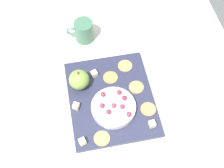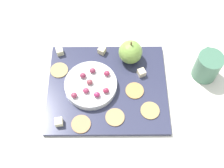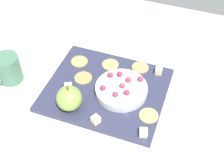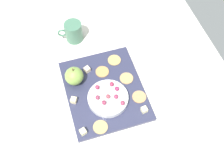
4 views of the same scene
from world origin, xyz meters
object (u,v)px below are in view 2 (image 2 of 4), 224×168
at_px(grape_2, 90,82).
at_px(grape_6, 84,76).
at_px(apple_whole, 131,52).
at_px(cheese_cube_1, 60,122).
at_px(cheese_cube_3, 61,51).
at_px(cracker_2, 116,117).
at_px(grape_1, 87,91).
at_px(grape_0, 93,71).
at_px(cracker_1, 82,124).
at_px(cracker_0, 151,111).
at_px(cheese_cube_2, 103,50).
at_px(grape_7, 108,73).
at_px(grape_5, 107,91).
at_px(platter, 108,88).
at_px(cracker_4, 135,91).
at_px(grape_3, 98,95).
at_px(serving_dish, 92,86).
at_px(cheese_cube_0, 142,73).
at_px(cracker_3, 60,70).
at_px(cup, 208,66).
at_px(grape_4, 75,95).

relative_size(grape_2, grape_6, 1.00).
bearing_deg(apple_whole, cheese_cube_1, 46.57).
distance_m(cheese_cube_3, cracker_2, 0.28).
bearing_deg(cheese_cube_1, grape_1, -130.15).
height_order(apple_whole, cheese_cube_3, apple_whole).
relative_size(grape_0, grape_2, 1.00).
xyz_separation_m(grape_0, grape_6, (0.03, 0.02, 0.00)).
height_order(cracker_1, grape_1, grape_1).
relative_size(cracker_0, grape_1, 3.05).
relative_size(cracker_2, grape_0, 3.05).
xyz_separation_m(cheese_cube_2, grape_7, (-0.02, 0.10, 0.02)).
distance_m(cracker_1, grape_5, 0.11).
distance_m(platter, cracker_2, 0.10).
bearing_deg(grape_0, cracker_4, 156.97).
xyz_separation_m(platter, apple_whole, (-0.07, -0.10, 0.04)).
bearing_deg(cracker_4, grape_7, -27.30).
relative_size(cheese_cube_1, grape_3, 1.18).
bearing_deg(grape_0, cheese_cube_3, -38.08).
bearing_deg(serving_dish, cheese_cube_0, -163.05).
relative_size(cracker_3, grape_2, 3.05).
bearing_deg(cheese_cube_0, grape_6, 6.89).
bearing_deg(cheese_cube_1, cheese_cube_2, -115.70).
xyz_separation_m(cracker_4, grape_7, (0.08, -0.04, 0.03)).
height_order(cracker_1, grape_2, grape_2).
xyz_separation_m(cracker_3, grape_5, (-0.14, 0.09, 0.03)).
bearing_deg(grape_2, grape_3, 117.67).
bearing_deg(cheese_cube_2, grape_1, 74.47).
bearing_deg(cheese_cube_1, cup, -158.87).
xyz_separation_m(cracker_2, grape_4, (0.11, -0.05, 0.03)).
bearing_deg(cup, cracker_0, 36.39).
xyz_separation_m(cracker_4, grape_2, (0.13, -0.01, 0.03)).
bearing_deg(cracker_4, grape_6, -13.20).
bearing_deg(cheese_cube_1, grape_3, -145.01).
bearing_deg(grape_1, cracker_1, 82.01).
bearing_deg(apple_whole, grape_4, 41.25).
xyz_separation_m(cheese_cube_0, cracker_2, (0.08, 0.14, -0.01)).
relative_size(cheese_cube_3, grape_7, 1.18).
height_order(cheese_cube_2, grape_7, grape_7).
relative_size(apple_whole, cracker_1, 1.34).
bearing_deg(serving_dish, cracker_2, 126.58).
xyz_separation_m(cracker_0, grape_5, (0.12, -0.05, 0.03)).
bearing_deg(grape_6, cracker_1, 89.39).
relative_size(cheese_cube_3, grape_2, 1.18).
bearing_deg(grape_3, serving_dish, -62.65).
distance_m(cracker_2, grape_7, 0.13).
bearing_deg(cracker_4, cracker_0, 122.63).
height_order(cheese_cube_1, grape_7, grape_7).
relative_size(serving_dish, cracker_3, 2.85).
bearing_deg(grape_0, grape_4, 58.53).
bearing_deg(cheese_cube_2, grape_6, 62.67).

